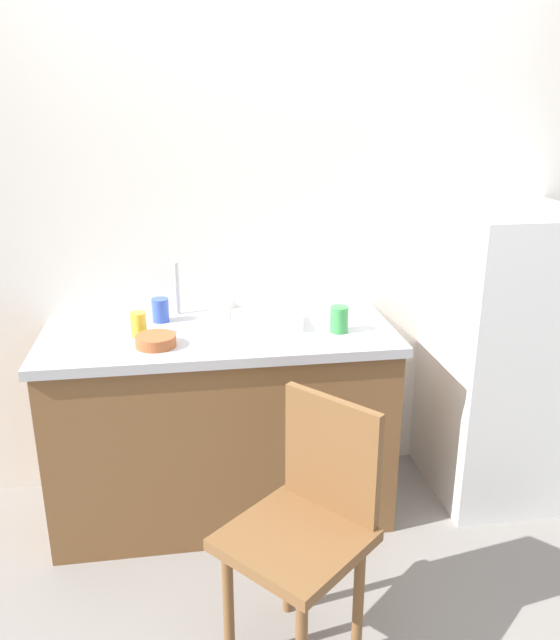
{
  "coord_description": "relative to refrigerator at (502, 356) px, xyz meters",
  "views": [
    {
      "loc": [
        -0.43,
        -1.87,
        1.77
      ],
      "look_at": [
        -0.05,
        0.6,
        0.91
      ],
      "focal_mm": 36.03,
      "sensor_mm": 36.0,
      "label": 1
    }
  ],
  "objects": [
    {
      "name": "cabinet_base",
      "position": [
        -1.28,
        0.01,
        -0.26
      ],
      "size": [
        1.42,
        0.6,
        0.82
      ],
      "primitive_type": "cube",
      "color": "brown",
      "rests_on": "ground_plane"
    },
    {
      "name": "chair",
      "position": [
        -1.06,
        -0.83,
        -0.17
      ],
      "size": [
        0.56,
        0.56,
        0.89
      ],
      "rotation": [
        0.0,
        0.0,
        -0.86
      ],
      "color": "brown",
      "rests_on": "ground_plane"
    },
    {
      "name": "cup_white",
      "position": [
        -1.24,
        0.16,
        0.24
      ],
      "size": [
        0.08,
        0.08,
        0.09
      ],
      "primitive_type": "cylinder",
      "color": "white",
      "rests_on": "countertop"
    },
    {
      "name": "cup_yellow",
      "position": [
        -1.6,
        -0.01,
        0.24
      ],
      "size": [
        0.06,
        0.06,
        0.1
      ],
      "primitive_type": "cylinder",
      "color": "yellow",
      "rests_on": "countertop"
    },
    {
      "name": "refrigerator",
      "position": [
        0.0,
        0.0,
        0.0
      ],
      "size": [
        0.57,
        0.62,
        1.33
      ],
      "primitive_type": "cube",
      "color": "white",
      "rests_on": "ground_plane"
    },
    {
      "name": "ground_plane",
      "position": [
        -0.98,
        -0.64,
        -0.67
      ],
      "size": [
        8.0,
        8.0,
        0.0
      ],
      "primitive_type": "plane",
      "color": "gray"
    },
    {
      "name": "faucet",
      "position": [
        -1.44,
        0.26,
        0.31
      ],
      "size": [
        0.02,
        0.02,
        0.24
      ],
      "primitive_type": "cylinder",
      "color": "#B7B7BC",
      "rests_on": "countertop"
    },
    {
      "name": "cup_blue",
      "position": [
        -1.52,
        0.16,
        0.24
      ],
      "size": [
        0.07,
        0.07,
        0.1
      ],
      "primitive_type": "cylinder",
      "color": "blue",
      "rests_on": "countertop"
    },
    {
      "name": "cup_green",
      "position": [
        -0.79,
        -0.08,
        0.25
      ],
      "size": [
        0.08,
        0.08,
        0.11
      ],
      "primitive_type": "cylinder",
      "color": "green",
      "rests_on": "countertop"
    },
    {
      "name": "terracotta_bowl",
      "position": [
        -1.53,
        -0.13,
        0.21
      ],
      "size": [
        0.16,
        0.16,
        0.04
      ],
      "primitive_type": "cylinder",
      "color": "#B25B33",
      "rests_on": "countertop"
    },
    {
      "name": "back_wall",
      "position": [
        -0.98,
        0.36,
        0.59
      ],
      "size": [
        4.8,
        0.1,
        2.51
      ],
      "primitive_type": "cube",
      "color": "white",
      "rests_on": "ground_plane"
    },
    {
      "name": "dish_tray",
      "position": [
        -1.07,
        0.02,
        0.22
      ],
      "size": [
        0.28,
        0.2,
        0.05
      ],
      "primitive_type": "cube",
      "color": "white",
      "rests_on": "countertop"
    },
    {
      "name": "countertop",
      "position": [
        -1.28,
        0.01,
        0.17
      ],
      "size": [
        1.46,
        0.64,
        0.04
      ],
      "primitive_type": "cube",
      "color": "#B7B7BC",
      "rests_on": "cabinet_base"
    }
  ]
}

